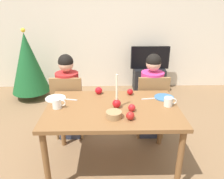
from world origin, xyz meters
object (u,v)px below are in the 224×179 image
at_px(mug_left, 57,103).
at_px(apple_far_edge, 99,90).
at_px(chair_left, 69,103).
at_px(chair_right, 151,102).
at_px(apple_by_right_mug, 130,116).
at_px(tv_stand, 149,79).
at_px(bowl_walnuts, 114,115).
at_px(mug_right, 169,102).
at_px(dining_table, 112,114).
at_px(person_right_child, 151,97).
at_px(tv, 150,58).
at_px(christmas_tree, 28,63).
at_px(apple_by_left_plate, 130,92).
at_px(plate_right, 164,97).
at_px(candle_centerpiece, 117,101).
at_px(plate_left, 56,98).
at_px(apple_near_candle, 132,108).
at_px(person_left_child, 69,98).

height_order(mug_left, apple_far_edge, mug_left).
distance_m(chair_left, chair_right, 1.12).
bearing_deg(mug_left, apple_by_right_mug, -19.12).
relative_size(chair_right, tv_stand, 1.41).
xyz_separation_m(mug_left, apple_by_right_mug, (0.74, -0.26, -0.01)).
bearing_deg(bowl_walnuts, mug_right, 22.09).
bearing_deg(dining_table, apple_by_right_mug, -58.18).
distance_m(person_right_child, tv, 1.69).
bearing_deg(christmas_tree, apple_by_left_plate, -42.81).
xyz_separation_m(tv, apple_by_left_plate, (-0.61, -1.97, 0.08)).
height_order(plate_right, bowl_walnuts, bowl_walnuts).
bearing_deg(plate_right, tv_stand, 83.87).
height_order(candle_centerpiece, apple_far_edge, candle_centerpiece).
bearing_deg(candle_centerpiece, tv, 71.30).
distance_m(plate_left, mug_right, 1.26).
height_order(mug_right, apple_near_candle, mug_right).
distance_m(chair_left, mug_right, 1.34).
height_order(dining_table, apple_by_left_plate, apple_by_left_plate).
bearing_deg(christmas_tree, apple_far_edge, -49.02).
height_order(dining_table, plate_right, plate_right).
height_order(plate_right, mug_right, mug_right).
distance_m(plate_right, apple_by_left_plate, 0.40).
height_order(christmas_tree, apple_by_right_mug, christmas_tree).
bearing_deg(person_left_child, chair_left, -90.00).
bearing_deg(apple_near_candle, christmas_tree, 130.32).
bearing_deg(chair_right, plate_right, -80.80).
xyz_separation_m(chair_right, person_right_child, (0.00, 0.03, 0.06)).
distance_m(mug_left, mug_right, 1.17).
xyz_separation_m(plate_left, apple_by_left_plate, (0.86, 0.10, 0.03)).
bearing_deg(tv, apple_far_edge, -116.84).
bearing_deg(apple_by_left_plate, mug_right, -38.92).
relative_size(dining_table, apple_by_left_plate, 19.33).
bearing_deg(tv_stand, tv, 90.00).
bearing_deg(tv_stand, candle_centerpiece, -108.71).
relative_size(christmas_tree, apple_by_left_plate, 18.60).
height_order(chair_right, apple_by_left_plate, chair_right).
relative_size(person_right_child, apple_by_right_mug, 14.53).
distance_m(person_right_child, plate_right, 0.46).
bearing_deg(chair_left, chair_right, 0.00).
bearing_deg(person_left_child, apple_by_left_plate, -21.50).
distance_m(chair_right, mug_right, 0.66).
height_order(dining_table, mug_right, mug_right).
distance_m(person_left_child, bowl_walnuts, 1.06).
bearing_deg(person_right_child, dining_table, -130.22).
relative_size(tv_stand, apple_by_left_plate, 8.84).
bearing_deg(apple_by_left_plate, chair_right, 40.97).
relative_size(christmas_tree, apple_far_edge, 15.53).
height_order(tv_stand, apple_near_candle, apple_near_candle).
distance_m(chair_left, christmas_tree, 1.68).
relative_size(chair_left, chair_right, 1.00).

